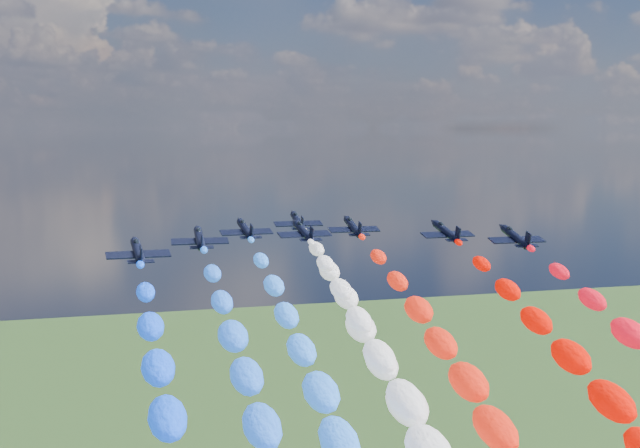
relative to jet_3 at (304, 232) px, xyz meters
name	(u,v)px	position (x,y,z in m)	size (l,w,h in m)	color
jet_0	(138,251)	(-30.83, -17.84, 0.00)	(9.70, 13.01, 2.87)	black
jet_1	(200,238)	(-19.64, -4.81, 0.00)	(9.70, 13.01, 2.87)	black
jet_2	(246,229)	(-9.63, 6.06, 0.00)	(9.70, 13.01, 2.87)	black
jet_3	(304,232)	(0.00, 0.00, 0.00)	(9.70, 13.01, 2.87)	black
jet_4	(298,221)	(3.18, 17.27, 0.00)	(9.70, 13.01, 2.87)	black
trail_4	(416,447)	(3.18, -48.11, -23.54)	(7.04, 127.06, 51.62)	silver
jet_5	(353,227)	(10.99, 4.66, 0.00)	(9.70, 13.01, 2.87)	black
jet_6	(446,232)	(25.01, -7.30, 0.00)	(9.70, 13.01, 2.87)	black
jet_7	(515,237)	(33.48, -17.56, 0.00)	(9.70, 13.01, 2.87)	black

